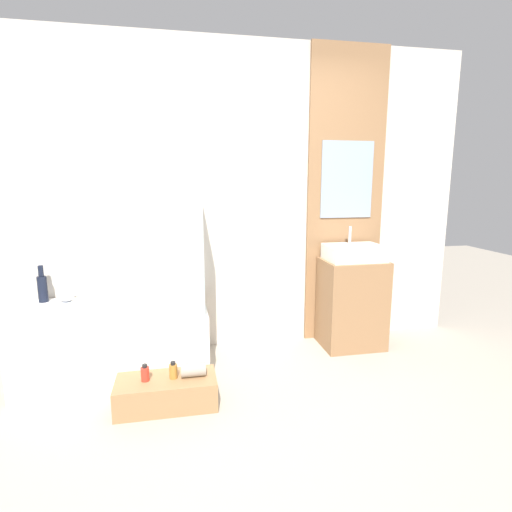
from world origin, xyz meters
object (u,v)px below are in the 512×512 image
at_px(wooden_step_bench, 167,392).
at_px(vase_round_light, 66,293).
at_px(sink, 354,253).
at_px(vase_tall_dark, 42,287).
at_px(bottle_soap_secondary, 173,371).
at_px(bathtub, 118,340).
at_px(bottle_soap_primary, 145,373).

height_order(wooden_step_bench, vase_round_light, vase_round_light).
bearing_deg(wooden_step_bench, sink, 23.44).
bearing_deg(sink, vase_round_light, 177.26).
distance_m(wooden_step_bench, vase_tall_dark, 1.38).
bearing_deg(vase_tall_dark, bottle_soap_secondary, -39.92).
height_order(wooden_step_bench, vase_tall_dark, vase_tall_dark).
xyz_separation_m(vase_tall_dark, bottle_soap_secondary, (1.00, -0.84, -0.39)).
xyz_separation_m(wooden_step_bench, vase_tall_dark, (-0.95, 0.84, 0.54)).
bearing_deg(vase_tall_dark, bathtub, -25.81).
relative_size(vase_tall_dark, vase_round_light, 2.23).
distance_m(bottle_soap_primary, bottle_soap_secondary, 0.18).
relative_size(wooden_step_bench, sink, 1.36).
bearing_deg(bottle_soap_secondary, wooden_step_bench, 180.00).
relative_size(sink, bottle_soap_primary, 4.28).
bearing_deg(vase_round_light, vase_tall_dark, 170.47).
relative_size(bathtub, vase_round_light, 10.19).
height_order(vase_tall_dark, vase_round_light, vase_tall_dark).
distance_m(sink, bottle_soap_secondary, 1.80).
bearing_deg(bottle_soap_primary, bottle_soap_secondary, 0.00).
height_order(sink, bottle_soap_secondary, sink).
xyz_separation_m(sink, bottle_soap_secondary, (-1.55, -0.69, -0.60)).
distance_m(vase_round_light, bottle_soap_secondary, 1.20).
distance_m(wooden_step_bench, bottle_soap_primary, 0.19).
height_order(wooden_step_bench, bottle_soap_secondary, bottle_soap_secondary).
bearing_deg(bottle_soap_secondary, bathtub, 126.91).
height_order(bathtub, bottle_soap_primary, bathtub).
height_order(bathtub, wooden_step_bench, bathtub).
height_order(vase_tall_dark, bottle_soap_primary, vase_tall_dark).
bearing_deg(bottle_soap_secondary, vase_tall_dark, 140.08).
xyz_separation_m(bathtub, vase_tall_dark, (-0.58, 0.28, 0.38)).
relative_size(wooden_step_bench, vase_tall_dark, 2.21).
height_order(wooden_step_bench, bottle_soap_primary, bottle_soap_primary).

